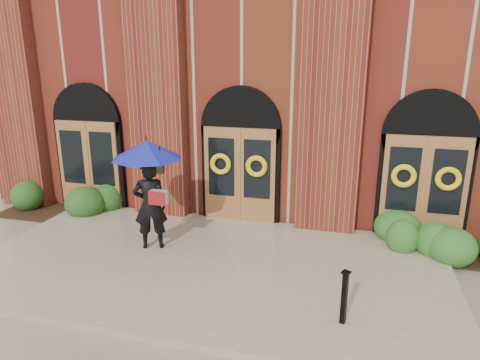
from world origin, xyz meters
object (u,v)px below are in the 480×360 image
(hedge_wall_right, at_px, (459,240))
(hedge_wall_left, at_px, (61,200))
(man_with_umbrella, at_px, (148,174))
(metal_post, at_px, (344,296))

(hedge_wall_right, bearing_deg, hedge_wall_left, 180.00)
(man_with_umbrella, bearing_deg, hedge_wall_right, 171.55)
(man_with_umbrella, height_order, metal_post, man_with_umbrella)
(man_with_umbrella, bearing_deg, metal_post, 134.45)
(hedge_wall_left, distance_m, hedge_wall_right, 10.49)
(hedge_wall_left, relative_size, hedge_wall_right, 1.04)
(man_with_umbrella, relative_size, hedge_wall_left, 0.77)
(hedge_wall_left, bearing_deg, metal_post, -23.74)
(hedge_wall_left, bearing_deg, man_with_umbrella, -24.14)
(metal_post, distance_m, hedge_wall_left, 8.80)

